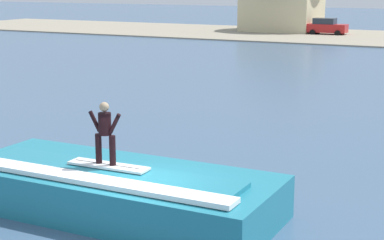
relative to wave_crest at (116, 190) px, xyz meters
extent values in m
plane|color=#3F5A78|center=(1.07, -0.79, -0.58)|extent=(260.00, 260.00, 0.00)
cube|color=teal|center=(0.00, 0.04, -0.03)|extent=(8.28, 3.37, 1.08)
cube|color=teal|center=(0.00, -0.39, 0.57)|extent=(7.04, 1.52, 0.12)
cube|color=white|center=(0.00, -1.06, 0.59)|extent=(7.45, 0.61, 0.12)
cube|color=white|center=(-0.09, -0.14, 0.68)|extent=(2.17, 0.55, 0.06)
cube|color=black|center=(-0.09, -0.14, 0.70)|extent=(1.99, 0.09, 0.01)
cylinder|color=black|center=(-0.38, -0.15, 1.08)|extent=(0.16, 0.16, 0.75)
cylinder|color=black|center=(0.04, -0.15, 1.08)|extent=(0.16, 0.16, 0.75)
cylinder|color=black|center=(-0.17, -0.15, 1.74)|extent=(0.32, 0.32, 0.55)
sphere|color=tan|center=(-0.17, -0.15, 2.16)|extent=(0.24, 0.24, 0.24)
cylinder|color=black|center=(-0.46, -0.15, 1.77)|extent=(0.36, 0.10, 0.53)
cylinder|color=black|center=(0.13, -0.15, 1.77)|extent=(0.36, 0.10, 0.53)
cube|color=red|center=(-9.59, 55.61, 0.19)|extent=(4.21, 1.77, 0.90)
cube|color=#262D38|center=(-9.91, 55.61, 0.96)|extent=(2.31, 1.59, 0.64)
cylinder|color=black|center=(-8.23, 56.54, -0.26)|extent=(0.64, 0.22, 0.64)
cylinder|color=black|center=(-8.23, 54.67, -0.26)|extent=(0.64, 0.22, 0.64)
cylinder|color=black|center=(-10.96, 56.54, -0.26)|extent=(0.64, 0.22, 0.64)
cylinder|color=black|center=(-10.96, 54.67, -0.26)|extent=(0.64, 0.22, 0.64)
cube|color=beige|center=(-15.71, 58.28, 1.87)|extent=(8.10, 7.48, 4.90)
cylinder|color=brown|center=(-16.31, 60.58, 1.41)|extent=(0.39, 0.39, 3.97)
camera|label=1|loc=(8.62, -12.69, 5.17)|focal=59.11mm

